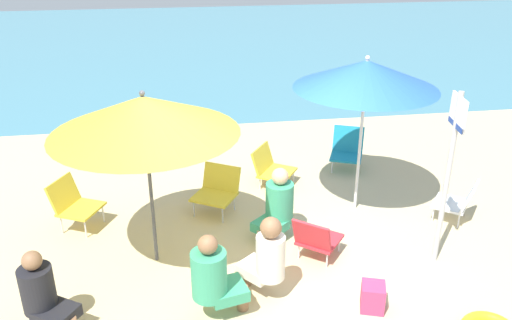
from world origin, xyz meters
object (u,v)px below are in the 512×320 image
object	(u,v)px
umbrella_yellow	(144,115)
beach_chair_e	(316,238)
beach_chair_a	(217,189)
beach_chair_c	(459,201)
warning_sign	(451,158)
umbrella_blue	(366,75)
person_d	(267,256)
beach_bag	(373,297)
beach_chair_b	(73,202)
person_c	(43,294)
person_a	(214,276)
beach_chair_f	(347,148)
person_b	(277,205)
beach_chair_d	(271,167)

from	to	relation	value
umbrella_yellow	beach_chair_e	distance (m)	2.37
beach_chair_a	beach_chair_e	bearing A→B (deg)	68.17
beach_chair_c	warning_sign	distance (m)	1.45
umbrella_yellow	beach_chair_e	world-z (taller)	umbrella_yellow
beach_chair_a	beach_chair_e	xyz separation A→B (m)	(1.02, -1.34, -0.03)
umbrella_blue	warning_sign	world-z (taller)	umbrella_blue
person_d	beach_bag	distance (m)	1.15
beach_chair_b	person_c	bearing A→B (deg)	-62.89
beach_chair_b	person_c	xyz separation A→B (m)	(0.04, -1.96, 0.09)
umbrella_blue	person_a	world-z (taller)	umbrella_blue
umbrella_blue	person_a	size ratio (longest dim) A/B	2.23
beach_chair_f	umbrella_blue	bearing A→B (deg)	10.36
beach_chair_e	beach_chair_a	bearing A→B (deg)	75.46
beach_chair_b	beach_chair_f	size ratio (longest dim) A/B	1.01
umbrella_yellow	warning_sign	size ratio (longest dim) A/B	1.00
beach_chair_e	beach_chair_f	xyz separation A→B (m)	(1.15, 2.44, 0.03)
beach_chair_c	beach_chair_a	bearing A→B (deg)	25.25
beach_chair_b	person_d	xyz separation A→B (m)	(2.19, -1.75, 0.14)
person_a	warning_sign	distance (m)	2.79
beach_chair_e	person_b	xyz separation A→B (m)	(-0.35, 0.55, 0.16)
beach_chair_f	person_b	xyz separation A→B (m)	(-1.50, -1.88, 0.13)
beach_chair_e	person_d	xyz separation A→B (m)	(-0.68, -0.56, 0.20)
beach_chair_a	beach_chair_b	world-z (taller)	beach_chair_b
umbrella_blue	beach_bag	bearing A→B (deg)	-103.82
beach_bag	beach_chair_a	bearing A→B (deg)	121.12
umbrella_yellow	person_c	xyz separation A→B (m)	(-1.00, -1.04, -1.34)
beach_bag	umbrella_yellow	bearing A→B (deg)	151.04
umbrella_blue	beach_chair_d	world-z (taller)	umbrella_blue
beach_chair_f	warning_sign	world-z (taller)	warning_sign
umbrella_yellow	beach_chair_e	bearing A→B (deg)	-8.71
person_a	person_d	size ratio (longest dim) A/B	0.99
person_a	person_b	world-z (taller)	person_a
person_d	beach_chair_c	bearing A→B (deg)	-106.97
umbrella_blue	beach_bag	distance (m)	2.72
person_c	person_b	bearing A→B (deg)	61.22
warning_sign	beach_bag	xyz separation A→B (m)	(-1.02, -0.71, -1.15)
warning_sign	umbrella_yellow	bearing A→B (deg)	-179.70
beach_chair_d	beach_chair_b	bearing A→B (deg)	-129.77
beach_chair_e	warning_sign	distance (m)	1.71
umbrella_blue	beach_chair_b	world-z (taller)	umbrella_blue
umbrella_blue	person_a	xyz separation A→B (m)	(-2.09, -1.91, -1.40)
beach_chair_d	warning_sign	world-z (taller)	warning_sign
beach_chair_d	warning_sign	bearing A→B (deg)	-21.84
person_a	warning_sign	xyz separation A→B (m)	(2.61, 0.58, 0.81)
person_c	person_d	distance (m)	2.16
warning_sign	beach_bag	world-z (taller)	warning_sign
beach_chair_b	beach_chair_d	distance (m)	2.82
beach_chair_b	person_d	size ratio (longest dim) A/B	0.72
beach_chair_c	beach_chair_f	xyz separation A→B (m)	(-0.91, 1.85, 0.02)
umbrella_yellow	beach_chair_d	bearing A→B (deg)	46.16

